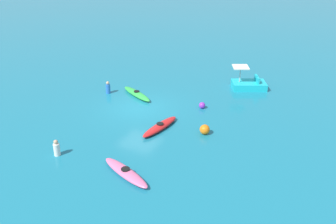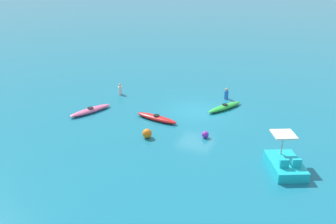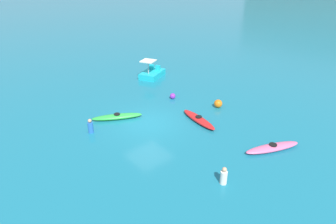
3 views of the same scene
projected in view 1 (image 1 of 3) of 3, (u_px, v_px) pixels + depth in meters
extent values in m
plane|color=#19728C|center=(139.00, 108.00, 24.25)|extent=(600.00, 600.00, 0.00)
ellipsoid|color=red|center=(160.00, 127.00, 21.59)|extent=(3.16, 1.11, 0.32)
cylinder|color=black|center=(160.00, 124.00, 21.51)|extent=(0.46, 0.46, 0.05)
ellipsoid|color=pink|center=(126.00, 172.00, 17.43)|extent=(1.83, 3.21, 0.32)
cylinder|color=black|center=(125.00, 169.00, 17.35)|extent=(0.54, 0.54, 0.05)
ellipsoid|color=green|center=(137.00, 94.00, 26.02)|extent=(2.05, 3.11, 0.32)
cylinder|color=black|center=(137.00, 91.00, 25.94)|extent=(0.53, 0.53, 0.05)
cube|color=#19B7C6|center=(249.00, 85.00, 27.26)|extent=(2.40, 2.81, 0.50)
cube|color=#19B7C6|center=(258.00, 81.00, 26.79)|extent=(0.47, 0.34, 0.44)
cube|color=#19B7C6|center=(256.00, 78.00, 27.33)|extent=(0.47, 0.34, 0.44)
cylinder|color=#B2B2B7|center=(240.00, 75.00, 26.92)|extent=(0.08, 0.08, 1.10)
cube|color=silver|center=(241.00, 67.00, 26.67)|extent=(1.47, 1.47, 0.08)
sphere|color=purple|center=(202.00, 105.00, 24.15)|extent=(0.41, 0.41, 0.41)
sphere|color=orange|center=(205.00, 129.00, 20.99)|extent=(0.57, 0.57, 0.57)
cylinder|color=silver|center=(57.00, 150.00, 18.95)|extent=(0.45, 0.45, 0.65)
sphere|color=tan|center=(56.00, 142.00, 18.76)|extent=(0.22, 0.22, 0.22)
cylinder|color=blue|center=(108.00, 89.00, 26.42)|extent=(0.34, 0.34, 0.65)
sphere|color=tan|center=(108.00, 83.00, 26.23)|extent=(0.22, 0.22, 0.22)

